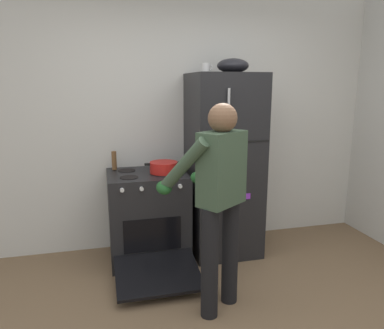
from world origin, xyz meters
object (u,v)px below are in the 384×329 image
refrigerator (223,165)px  mixing_bowl (233,66)px  pepper_mill (114,161)px  stove_range (148,217)px  coffee_mug (206,68)px  red_pot (164,167)px  person_cook (217,191)px

refrigerator → mixing_bowl: 0.99m
refrigerator → pepper_mill: refrigerator is taller
stove_range → refrigerator: bearing=1.3°
pepper_mill → coffee_mug: bearing=-9.4°
pepper_mill → mixing_bowl: bearing=-9.7°
red_pot → pepper_mill: pepper_mill is taller
person_cook → pepper_mill: (-0.70, 1.18, 0.03)m
red_pot → stove_range: bearing=168.5°
red_pot → pepper_mill: size_ratio=1.98×
person_cook → mixing_bowl: (0.46, 0.98, 0.95)m
stove_range → coffee_mug: bearing=6.3°
stove_range → mixing_bowl: mixing_bowl is taller
stove_range → mixing_bowl: 1.71m
red_pot → person_cook: bearing=-75.3°
refrigerator → mixing_bowl: mixing_bowl is taller
coffee_mug → pepper_mill: coffee_mug is taller
refrigerator → stove_range: size_ratio=1.53×
red_pot → pepper_mill: bearing=151.5°
stove_range → coffee_mug: 1.57m
refrigerator → coffee_mug: bearing=164.2°
stove_range → person_cook: bearing=-67.3°
red_pot → mixing_bowl: (0.71, 0.05, 0.96)m
coffee_mug → mixing_bowl: mixing_bowl is taller
person_cook → red_pot: bearing=104.7°
pepper_mill → mixing_bowl: mixing_bowl is taller
refrigerator → coffee_mug: coffee_mug is taller
refrigerator → coffee_mug: 0.98m
refrigerator → person_cook: bearing=-111.3°
mixing_bowl → stove_range: bearing=-178.8°
red_pot → coffee_mug: size_ratio=3.31×
coffee_mug → mixing_bowl: 0.26m
pepper_mill → stove_range: bearing=-36.0°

